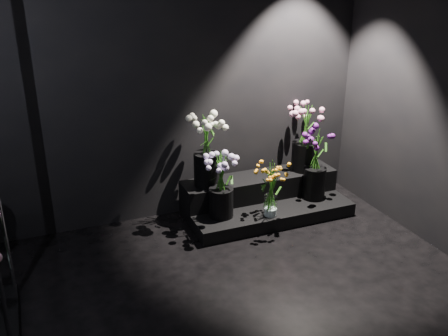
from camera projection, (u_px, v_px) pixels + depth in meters
wall_back at (162, 74)px, 4.48m from camera, size 4.00×0.00×4.00m
display_riser at (263, 198)px, 4.99m from camera, size 1.59×0.71×0.35m
bouquet_orange_bells at (271, 188)px, 4.56m from camera, size 0.29×0.29×0.53m
bouquet_lilac at (221, 180)px, 4.52m from camera, size 0.40×0.40×0.63m
bouquet_purple at (316, 160)px, 4.88m from camera, size 0.36×0.36×0.71m
bouquet_cream_roses at (207, 145)px, 4.63m from camera, size 0.39×0.39×0.70m
bouquet_pink_roses at (306, 134)px, 5.00m from camera, size 0.39×0.39×0.67m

